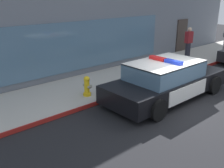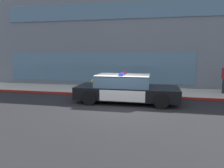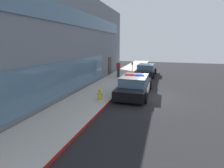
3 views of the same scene
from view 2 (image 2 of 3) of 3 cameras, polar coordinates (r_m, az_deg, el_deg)
The scene contains 6 objects.
ground at distance 9.45m, azimuth 1.81°, elevation -6.35°, with size 48.00×48.00×0.00m, color black.
sidewalk at distance 12.85m, azimuth 4.51°, elevation -2.03°, with size 48.00×2.84×0.15m, color #B2ADA3.
curb_red_paint at distance 11.45m, azimuth 3.61°, elevation -3.33°, with size 28.80×0.04×0.14m, color maroon.
storefront_building at distance 19.30m, azimuth 7.77°, elevation 12.15°, with size 22.33×10.52×7.33m.
police_cruiser at distance 10.21m, azimuth 3.82°, elevation -1.33°, with size 5.04×2.11×1.49m.
fire_hydrant at distance 12.42m, azimuth -5.26°, elevation -0.41°, with size 0.34×0.39×0.73m.
Camera 2 is at (1.55, -9.00, 2.44)m, focal length 32.65 mm.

